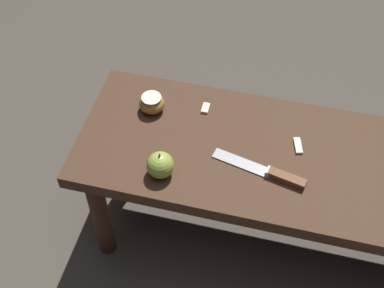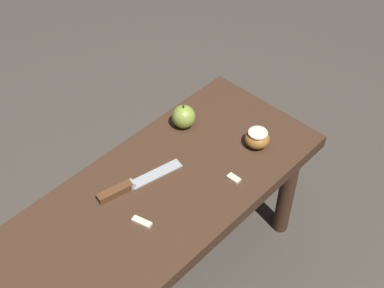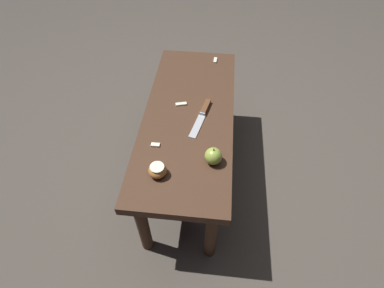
{
  "view_description": "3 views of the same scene",
  "coord_description": "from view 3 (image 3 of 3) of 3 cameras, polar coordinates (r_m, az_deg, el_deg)",
  "views": [
    {
      "loc": [
        -0.0,
        0.88,
        1.52
      ],
      "look_at": [
        0.21,
        0.04,
        0.46
      ],
      "focal_mm": 50.0,
      "sensor_mm": 36.0,
      "label": 1
    },
    {
      "loc": [
        -0.55,
        -0.68,
        1.51
      ],
      "look_at": [
        0.21,
        0.04,
        0.46
      ],
      "focal_mm": 50.0,
      "sensor_mm": 36.0,
      "label": 2
    },
    {
      "loc": [
        1.01,
        0.12,
        1.38
      ],
      "look_at": [
        0.21,
        0.04,
        0.46
      ],
      "focal_mm": 28.0,
      "sensor_mm": 36.0,
      "label": 3
    }
  ],
  "objects": [
    {
      "name": "apple_slice_center",
      "position": [
        1.25,
        -6.99,
        -0.16
      ],
      "size": [
        0.02,
        0.04,
        0.01
      ],
      "color": "white",
      "rests_on": "wooden_bench"
    },
    {
      "name": "apple_cut",
      "position": [
        1.14,
        -6.59,
        -5.01
      ],
      "size": [
        0.07,
        0.07,
        0.05
      ],
      "color": "#B27233",
      "rests_on": "wooden_bench"
    },
    {
      "name": "wooden_bench",
      "position": [
        1.43,
        -0.61,
        3.98
      ],
      "size": [
        1.04,
        0.41,
        0.43
      ],
      "color": "#472D1E",
      "rests_on": "ground_plane"
    },
    {
      "name": "apple_slice_near_bowl",
      "position": [
        1.43,
        -2.09,
        7.62
      ],
      "size": [
        0.03,
        0.05,
        0.01
      ],
      "color": "white",
      "rests_on": "wooden_bench"
    },
    {
      "name": "knife",
      "position": [
        1.38,
        2.15,
        6.04
      ],
      "size": [
        0.25,
        0.08,
        0.02
      ],
      "rotation": [
        0.0,
        0.0,
        -0.22
      ],
      "color": "#B7BABF",
      "rests_on": "wooden_bench"
    },
    {
      "name": "apple_whole",
      "position": [
        1.17,
        4.08,
        -2.31
      ],
      "size": [
        0.07,
        0.07,
        0.08
      ],
      "color": "#9EB747",
      "rests_on": "wooden_bench"
    },
    {
      "name": "ground_plane",
      "position": [
        1.71,
        -0.51,
        -4.89
      ],
      "size": [
        8.0,
        8.0,
        0.0
      ],
      "primitive_type": "plane",
      "color": "#4C443D"
    },
    {
      "name": "apple_slice_near_knife",
      "position": [
        1.72,
        4.45,
        15.62
      ],
      "size": [
        0.05,
        0.02,
        0.01
      ],
      "color": "white",
      "rests_on": "wooden_bench"
    }
  ]
}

